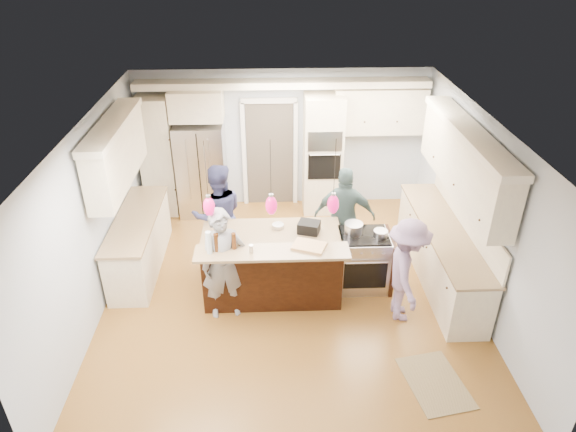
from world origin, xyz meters
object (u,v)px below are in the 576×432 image
Objects in this scene: refrigerator at (202,170)px; person_bar_end at (224,264)px; kitchen_island at (272,263)px; person_far_left at (218,216)px; island_range at (364,260)px.

refrigerator is 3.15m from person_bar_end.
refrigerator is 1.06× the size of person_bar_end.
refrigerator is 0.86× the size of kitchen_island.
kitchen_island is at bearing 126.02° from person_far_left.
kitchen_island is 0.93m from person_bar_end.
person_far_left is at bearing -75.62° from refrigerator.
kitchen_island is 1.41m from island_range.
person_bar_end is at bearing -164.00° from island_range.
person_bar_end is 1.35m from person_far_left.
person_far_left is (-0.17, 1.33, 0.03)m from person_bar_end.
person_far_left reaches higher than island_range.
person_far_left is at bearing 136.40° from kitchen_island.
refrigerator is 3.71m from island_range.
person_far_left is (0.45, -1.76, -0.02)m from refrigerator.
person_bar_end reaches higher than island_range.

